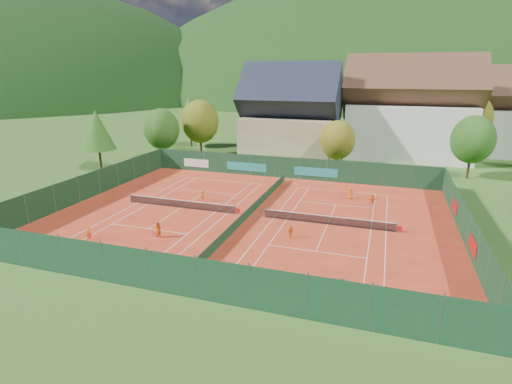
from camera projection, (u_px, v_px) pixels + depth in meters
The scene contains 32 objects.
ground at pixel (250, 216), 41.35m from camera, with size 600.00×600.00×0.00m, color #2F591C.
clay_pad at pixel (250, 216), 41.35m from camera, with size 40.00×32.00×0.01m, color red.
court_markings_left at pixel (181, 208), 43.73m from camera, with size 11.03×23.83×0.00m.
court_markings_right at pixel (327, 224), 38.96m from camera, with size 11.03×23.83×0.00m.
tennis_net_left at pixel (182, 204), 43.54m from camera, with size 13.30×0.10×1.02m.
tennis_net_right at pixel (329, 220), 38.77m from camera, with size 13.30×0.10×1.02m.
court_divider at pixel (250, 211), 41.20m from camera, with size 0.03×28.80×1.00m.
fence_north at pixel (284, 168), 55.60m from camera, with size 40.00×0.10×3.00m.
fence_south at pixel (171, 274), 26.36m from camera, with size 40.00×0.04×3.00m.
fence_west at pixel (89, 185), 46.87m from camera, with size 0.04×32.00×3.00m.
fence_east at pixel (465, 224), 35.01m from camera, with size 0.09×32.00×3.00m.
chalet at pixel (291, 119), 67.60m from camera, with size 16.20×12.00×16.00m.
hotel_block_a at pixel (409, 114), 67.18m from camera, with size 21.60×11.00×17.25m.
hotel_block_b at pixel (491, 117), 70.51m from camera, with size 17.28×10.00×15.50m.
tree_west_front at pixel (162, 129), 64.52m from camera, with size 5.72×5.72×8.69m.
tree_west_mid at pixel (200, 122), 68.59m from camera, with size 6.44×6.44×9.78m.
tree_west_back at pixel (190, 112), 77.46m from camera, with size 5.60×5.60×10.00m.
tree_center at pixel (338, 140), 58.20m from camera, with size 5.01×5.01×7.60m.
tree_east_front at pixel (473, 140), 54.47m from camera, with size 5.72×5.72×8.69m.
tree_west_side at pixel (97, 130), 58.84m from camera, with size 5.04×5.04×9.00m.
tree_east_back at pixel (470, 118), 68.03m from camera, with size 7.15×7.15×10.86m.
mountain_backdrop at pixel (410, 159), 256.70m from camera, with size 820.00×530.00×242.00m.
ball_hopper at pixel (342, 282), 27.31m from camera, with size 0.34×0.34×0.80m.
loose_ball_0 at pixel (141, 224), 39.10m from camera, with size 0.07×0.07×0.07m, color #CCD833.
loose_ball_1 at pixel (255, 253), 32.78m from camera, with size 0.07×0.07×0.07m, color #CCD833.
loose_ball_2 at pixel (267, 212), 42.41m from camera, with size 0.07×0.07×0.07m, color #CCD833.
player_left_near at pixel (89, 233), 35.23m from camera, with size 0.46×0.30×1.25m, color #F25215.
player_left_mid at pixel (158, 230), 35.62m from camera, with size 0.74×0.58×1.52m, color orange.
player_left_far at pixel (203, 196), 45.81m from camera, with size 0.81×0.46×1.25m, color #DB4413.
player_right_near at pixel (291, 232), 35.66m from camera, with size 0.69×0.29×1.18m, color orange.
player_right_far_a at pixel (350, 194), 46.59m from camera, with size 0.65×0.42×1.32m, color orange.
player_right_far_b at pixel (372, 200), 44.41m from camera, with size 1.13×0.36×1.22m, color #FD5216.
Camera 1 is at (12.68, -36.73, 14.37)m, focal length 28.00 mm.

